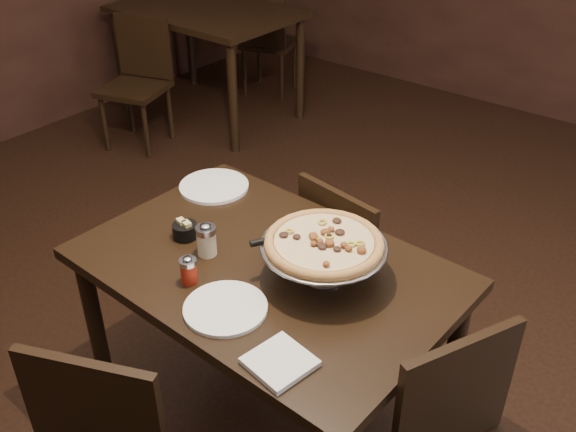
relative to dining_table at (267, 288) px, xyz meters
The scene contains 14 objects.
room 0.76m from the dining_table, ahead, with size 6.04×7.04×2.84m.
dining_table is the anchor object (origin of this frame).
background_table 2.96m from the dining_table, 138.47° to the left, with size 1.26×0.84×0.79m.
pizza_stand 0.30m from the dining_table, 16.63° to the left, with size 0.39×0.39×0.16m.
parmesan_shaker 0.25m from the dining_table, 157.33° to the right, with size 0.07×0.07×0.12m.
pepper_flake_shaker 0.29m from the dining_table, 119.81° to the right, with size 0.05×0.05×0.09m.
packet_caddy 0.34m from the dining_table, behind, with size 0.08×0.08×0.07m.
napkin_stack 0.45m from the dining_table, 45.06° to the right, with size 0.15×0.15×0.02m, color white.
plate_left 0.54m from the dining_table, 152.22° to the left, with size 0.26×0.26×0.01m, color white.
plate_near 0.27m from the dining_table, 77.98° to the right, with size 0.24×0.24×0.01m, color white.
serving_spatula 0.23m from the dining_table, 29.81° to the right, with size 0.17×0.17×0.02m.
chair_far 0.56m from the dining_table, 89.92° to the left, with size 0.43×0.43×0.81m.
bg_chair_far 3.32m from the dining_table, 130.23° to the left, with size 0.49×0.49×0.83m.
bg_chair_near 2.62m from the dining_table, 149.34° to the left, with size 0.50×0.50×0.84m.
Camera 1 is at (1.09, -1.22, 1.97)m, focal length 40.00 mm.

